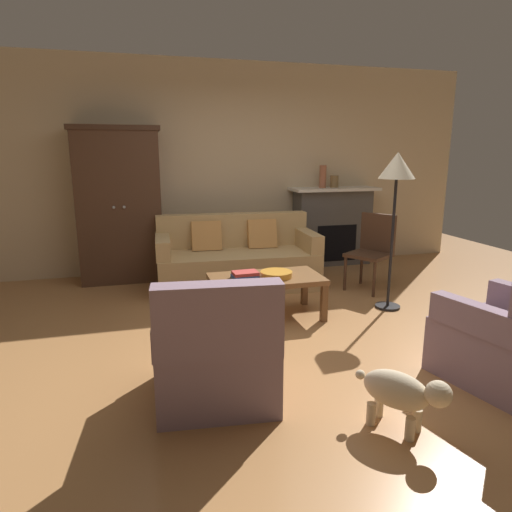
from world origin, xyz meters
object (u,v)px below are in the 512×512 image
object	(u,v)px
fruit_bowl	(276,274)
armoire	(119,205)
mantel_vase_bronze	(334,182)
dog	(401,392)
armchair_near_left	(216,355)
fireplace	(332,225)
floor_lamp	(397,175)
mantel_vase_terracotta	(323,177)
armchair_near_right	(511,341)
book_stack	(245,275)
side_chair_wooden	(373,247)
couch	(237,260)
coffee_table	(266,282)

from	to	relation	value
fruit_bowl	armoire	bearing A→B (deg)	128.76
mantel_vase_bronze	dog	world-z (taller)	mantel_vase_bronze
armoire	armchair_near_left	xyz separation A→B (m)	(0.63, -3.18, -0.65)
fireplace	floor_lamp	distance (m)	2.13
dog	floor_lamp	bearing A→B (deg)	60.39
mantel_vase_terracotta	mantel_vase_bronze	world-z (taller)	mantel_vase_terracotta
armoire	armchair_near_right	size ratio (longest dim) A/B	2.09
book_stack	side_chair_wooden	bearing A→B (deg)	19.33
mantel_vase_terracotta	floor_lamp	distance (m)	1.94
couch	side_chair_wooden	bearing A→B (deg)	-19.69
book_stack	mantel_vase_bronze	xyz separation A→B (m)	(1.78, 1.87, 0.75)
book_stack	mantel_vase_bronze	bearing A→B (deg)	46.40
armoire	mantel_vase_bronze	xyz separation A→B (m)	(2.95, 0.06, 0.24)
armchair_near_left	floor_lamp	world-z (taller)	floor_lamp
couch	mantel_vase_terracotta	bearing A→B (deg)	26.77
dog	book_stack	bearing A→B (deg)	102.44
fireplace	fruit_bowl	world-z (taller)	fireplace
coffee_table	book_stack	bearing A→B (deg)	-178.60
armchair_near_left	floor_lamp	xyz separation A→B (m)	(2.08, 1.31, 1.08)
armchair_near_left	dog	size ratio (longest dim) A/B	1.79
armoire	couch	world-z (taller)	armoire
couch	dog	size ratio (longest dim) A/B	3.99
fruit_bowl	mantel_vase_terracotta	size ratio (longest dim) A/B	1.00
floor_lamp	armchair_near_left	bearing A→B (deg)	-147.87
fruit_bowl	mantel_vase_bronze	distance (m)	2.52
couch	mantel_vase_bronze	distance (m)	1.96
fruit_bowl	coffee_table	bearing A→B (deg)	155.55
mantel_vase_bronze	armchair_near_left	xyz separation A→B (m)	(-2.32, -3.24, -0.89)
book_stack	floor_lamp	size ratio (longest dim) A/B	0.16
mantel_vase_terracotta	side_chair_wooden	bearing A→B (deg)	-84.68
coffee_table	armchair_near_left	world-z (taller)	armchair_near_left
fireplace	dog	size ratio (longest dim) A/B	2.56
floor_lamp	couch	bearing A→B (deg)	138.24
mantel_vase_bronze	side_chair_wooden	distance (m)	1.44
armoire	couch	bearing A→B (deg)	-25.85
armoire	mantel_vase_bronze	world-z (taller)	armoire
floor_lamp	dog	world-z (taller)	floor_lamp
side_chair_wooden	couch	bearing A→B (deg)	160.31
couch	floor_lamp	size ratio (longest dim) A/B	1.21
coffee_table	armchair_near_left	xyz separation A→B (m)	(-0.75, -1.38, -0.05)
mantel_vase_terracotta	armoire	bearing A→B (deg)	-178.76
floor_lamp	dog	size ratio (longest dim) A/B	3.29
mantel_vase_terracotta	armchair_near_left	size ratio (longest dim) A/B	0.36
armoire	book_stack	size ratio (longest dim) A/B	7.49
couch	dog	bearing A→B (deg)	-85.24
armoire	fireplace	bearing A→B (deg)	1.51
mantel_vase_terracotta	armchair_near_left	xyz separation A→B (m)	(-2.14, -3.24, -0.96)
mantel_vase_bronze	armchair_near_left	bearing A→B (deg)	-125.53
mantel_vase_terracotta	side_chair_wooden	size ratio (longest dim) A/B	0.35
armchair_near_right	dog	xyz separation A→B (m)	(-1.08, -0.31, -0.07)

